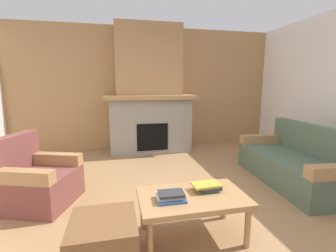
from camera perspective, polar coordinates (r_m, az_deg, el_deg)
The scene contains 9 objects.
ground at distance 2.95m, azimuth 3.37°, elevation -19.45°, with size 9.00×9.00×0.00m, color #9E754C.
wall_back_wood_panel at distance 5.51m, azimuth -5.11°, elevation 8.92°, with size 6.00×0.12×2.70m, color #A87A4C.
fireplace at distance 5.15m, azimuth -4.53°, elevation 6.78°, with size 1.90×0.82×2.70m.
couch at distance 4.04m, azimuth 28.47°, elevation -7.97°, with size 0.96×1.85×0.85m.
armchair at distance 3.35m, azimuth -29.28°, elevation -11.48°, with size 0.97×0.97×0.85m.
coffee_table at distance 2.33m, azimuth 5.94°, elevation -17.50°, with size 1.00×0.60×0.43m.
ottoman at distance 2.16m, azimuth -15.22°, elevation -25.60°, with size 0.52×0.52×0.40m, color brown.
book_stack_near_edge at distance 2.19m, azimuth 0.72°, elevation -16.60°, with size 0.26×0.19×0.08m.
book_stack_center at distance 2.40m, azimuth 9.51°, elevation -14.26°, with size 0.28×0.19×0.07m.
Camera 1 is at (-0.71, -2.47, 1.45)m, focal length 25.22 mm.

